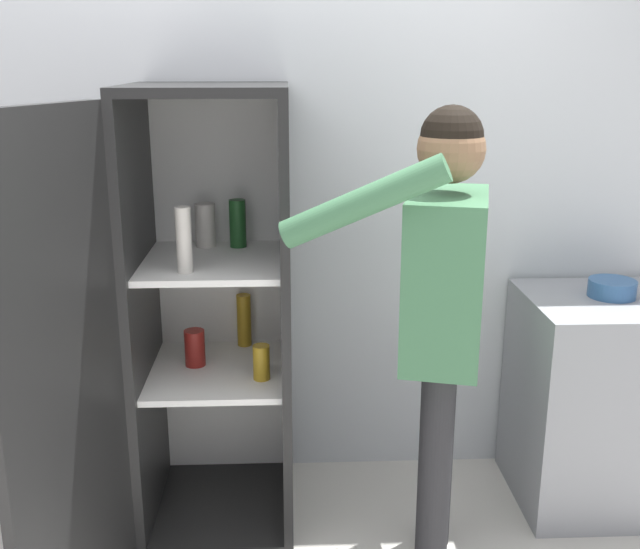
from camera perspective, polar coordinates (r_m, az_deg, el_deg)
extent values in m
cube|color=silver|center=(3.16, -4.22, 6.48)|extent=(7.00, 0.06, 2.55)
cube|color=black|center=(3.29, -7.43, -16.94)|extent=(0.59, 0.65, 0.04)
cube|color=black|center=(2.76, -8.72, 13.78)|extent=(0.59, 0.65, 0.04)
cube|color=white|center=(3.21, -7.53, -1.16)|extent=(0.59, 0.03, 1.65)
cube|color=black|center=(2.95, -13.35, -2.98)|extent=(0.04, 0.65, 1.65)
cube|color=black|center=(2.90, -2.59, -2.90)|extent=(0.04, 0.65, 1.65)
cube|color=white|center=(3.00, -7.84, -7.29)|extent=(0.52, 0.58, 0.02)
cube|color=white|center=(2.86, -8.18, 0.96)|extent=(0.52, 0.58, 0.02)
cube|color=black|center=(2.45, -19.16, -7.46)|extent=(0.25, 0.56, 1.65)
cylinder|color=#B78C1E|center=(2.86, -4.49, -6.69)|extent=(0.06, 0.06, 0.14)
cylinder|color=beige|center=(2.66, -10.33, 2.61)|extent=(0.06, 0.06, 0.23)
cylinder|color=#B78C1E|center=(3.18, -5.81, -3.48)|extent=(0.06, 0.06, 0.22)
cylinder|color=beige|center=(3.03, -8.73, 3.73)|extent=(0.08, 0.08, 0.17)
cylinder|color=#1E5123|center=(3.00, -6.29, 3.89)|extent=(0.07, 0.07, 0.19)
cylinder|color=maroon|center=(3.01, -9.52, -5.53)|extent=(0.08, 0.08, 0.15)
cylinder|color=#262628|center=(2.75, 8.70, -14.72)|extent=(0.12, 0.12, 0.81)
cylinder|color=#262628|center=(2.90, 8.97, -12.89)|extent=(0.12, 0.12, 0.81)
cube|color=#3F724C|center=(2.55, 9.50, -0.24)|extent=(0.36, 0.50, 0.57)
sphere|color=#8C6647|center=(2.47, 9.96, 9.39)|extent=(0.22, 0.22, 0.22)
sphere|color=black|center=(2.47, 10.01, 10.28)|extent=(0.20, 0.20, 0.20)
cylinder|color=#3F724C|center=(2.26, 3.33, 5.51)|extent=(0.53, 0.22, 0.31)
cylinder|color=#3F724C|center=(2.81, 9.77, 0.62)|extent=(0.09, 0.09, 0.54)
cube|color=gray|center=(3.34, 20.33, -8.98)|extent=(0.63, 0.59, 0.89)
cylinder|color=#335B8E|center=(3.20, 21.36, -0.99)|extent=(0.19, 0.19, 0.07)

